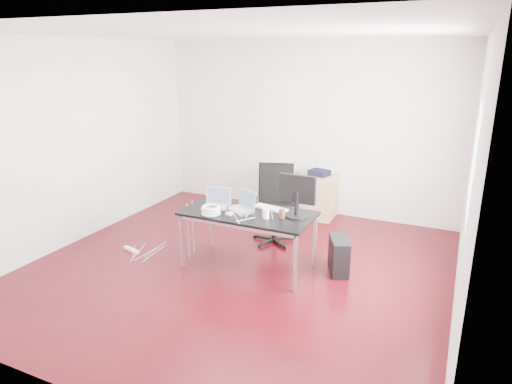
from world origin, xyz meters
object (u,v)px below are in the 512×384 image
at_px(office_chair, 275,200).
at_px(pc_tower, 339,255).
at_px(desk, 248,216).
at_px(filing_cabinet_right, 319,197).
at_px(filing_cabinet_left, 279,191).

bearing_deg(office_chair, pc_tower, -46.27).
relative_size(desk, filing_cabinet_right, 2.29).
relative_size(office_chair, filing_cabinet_right, 1.54).
xyz_separation_m(desk, filing_cabinet_right, (0.25, 2.13, -0.33)).
distance_m(filing_cabinet_left, filing_cabinet_right, 0.71).
relative_size(desk, office_chair, 1.48).
relative_size(filing_cabinet_right, pc_tower, 1.56).
relative_size(desk, filing_cabinet_left, 2.29).
bearing_deg(desk, office_chair, 92.39).
bearing_deg(filing_cabinet_right, desk, -96.65).
relative_size(filing_cabinet_left, filing_cabinet_right, 1.00).
bearing_deg(office_chair, desk, -105.26).
height_order(filing_cabinet_right, pc_tower, filing_cabinet_right).
relative_size(office_chair, pc_tower, 2.40).
height_order(desk, office_chair, office_chair).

